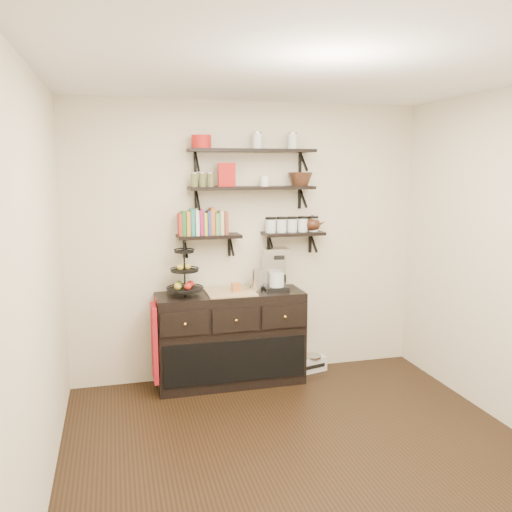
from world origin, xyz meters
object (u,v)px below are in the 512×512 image
object	(u,v)px
coffee_maker	(275,270)
fruit_stand	(185,278)
sideboard	(231,338)
radio	(313,363)

from	to	relation	value
coffee_maker	fruit_stand	bearing A→B (deg)	-172.97
sideboard	coffee_maker	distance (m)	0.79
coffee_maker	radio	world-z (taller)	coffee_maker
fruit_stand	coffee_maker	world-z (taller)	fruit_stand
fruit_stand	radio	world-z (taller)	fruit_stand
radio	fruit_stand	bearing A→B (deg)	168.65
fruit_stand	radio	distance (m)	1.64
sideboard	coffee_maker	bearing A→B (deg)	3.56
fruit_stand	radio	xyz separation A→B (m)	(1.31, 0.08, -0.99)
sideboard	coffee_maker	size ratio (longest dim) A/B	3.38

